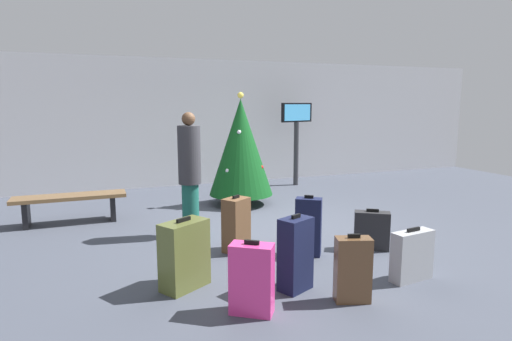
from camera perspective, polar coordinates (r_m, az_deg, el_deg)
name	(u,v)px	position (r m, az deg, el deg)	size (l,w,h in m)	color
ground_plane	(275,231)	(6.71, 2.59, -8.08)	(16.00, 16.00, 0.00)	#424754
back_wall	(205,123)	(10.52, -6.80, 6.40)	(16.00, 0.20, 3.01)	silver
holiday_tree	(241,147)	(8.23, -2.05, 3.16)	(1.24, 1.24, 2.18)	#4C3319
flight_info_kiosk	(297,128)	(10.26, 5.46, 5.67)	(0.89, 0.33, 1.98)	#333338
waiting_bench	(70,202)	(7.65, -23.63, -3.84)	(1.75, 0.44, 0.48)	brown
traveller_0	(190,171)	(6.32, -8.88, -0.12)	(0.46, 0.46, 1.84)	#19594C
suitcase_0	(308,227)	(5.62, 7.03, -7.49)	(0.38, 0.34, 0.80)	#141938
suitcase_1	(295,254)	(4.59, 5.31, -11.10)	(0.41, 0.35, 0.83)	#141938
suitcase_2	(372,230)	(6.04, 15.25, -7.76)	(0.49, 0.41, 0.56)	#232326
suitcase_3	(185,255)	(4.69, -9.56, -11.08)	(0.58, 0.50, 0.78)	#59602D
suitcase_4	(412,256)	(5.15, 20.17, -10.67)	(0.53, 0.24, 0.61)	#9EA0A5
suitcase_5	(353,270)	(4.45, 12.84, -12.82)	(0.39, 0.28, 0.70)	brown
suitcase_6	(252,279)	(4.11, -0.57, -14.33)	(0.45, 0.40, 0.72)	#E5388C
suitcase_7	(236,225)	(5.72, -2.67, -7.29)	(0.41, 0.39, 0.77)	brown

